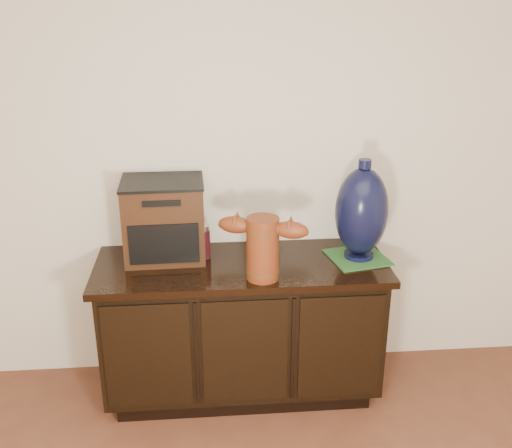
{
  "coord_description": "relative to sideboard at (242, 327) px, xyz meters",
  "views": [
    {
      "loc": [
        -0.16,
        -0.48,
        2.04
      ],
      "look_at": [
        0.07,
        2.18,
        0.98
      ],
      "focal_mm": 42.0,
      "sensor_mm": 36.0,
      "label": 1
    }
  ],
  "objects": [
    {
      "name": "tv_radio",
      "position": [
        -0.38,
        0.12,
        0.57
      ],
      "size": [
        0.41,
        0.34,
        0.41
      ],
      "rotation": [
        0.0,
        0.0,
        0.03
      ],
      "color": "#381D0E",
      "rests_on": "sideboard"
    },
    {
      "name": "lamp_base",
      "position": [
        0.6,
        0.01,
        0.62
      ],
      "size": [
        0.31,
        0.31,
        0.51
      ],
      "rotation": [
        0.0,
        0.0,
        0.21
      ],
      "color": "black",
      "rests_on": "green_mat"
    },
    {
      "name": "sideboard",
      "position": [
        0.0,
        0.0,
        0.0
      ],
      "size": [
        1.46,
        0.56,
        0.75
      ],
      "color": "black",
      "rests_on": "ground"
    },
    {
      "name": "green_mat",
      "position": [
        0.59,
        0.01,
        0.37
      ],
      "size": [
        0.32,
        0.32,
        0.01
      ],
      "primitive_type": "cube",
      "rotation": [
        0.0,
        0.0,
        0.21
      ],
      "color": "#2C612B",
      "rests_on": "sideboard"
    },
    {
      "name": "spray_can",
      "position": [
        -0.18,
        0.08,
        0.46
      ],
      "size": [
        0.06,
        0.06,
        0.18
      ],
      "color": "#5C0F1B",
      "rests_on": "sideboard"
    },
    {
      "name": "terracotta_vessel",
      "position": [
        0.09,
        -0.17,
        0.54
      ],
      "size": [
        0.43,
        0.21,
        0.3
      ],
      "rotation": [
        0.0,
        0.0,
        -0.33
      ],
      "color": "maroon",
      "rests_on": "sideboard"
    }
  ]
}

